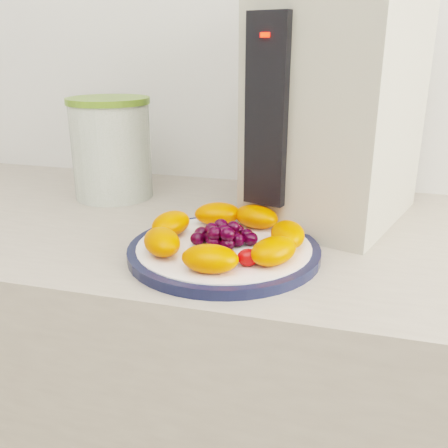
# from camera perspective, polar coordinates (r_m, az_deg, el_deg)

# --- Properties ---
(counter) EXTENTS (3.50, 0.60, 0.90)m
(counter) POSITION_cam_1_polar(r_m,az_deg,el_deg) (1.12, -1.59, -22.11)
(counter) COLOR #A99B8A
(counter) RESTS_ON floor
(cabinet_face) EXTENTS (3.48, 0.58, 0.84)m
(cabinet_face) POSITION_cam_1_polar(r_m,az_deg,el_deg) (1.14, -1.58, -23.23)
(cabinet_face) COLOR #81634B
(cabinet_face) RESTS_ON floor
(plate_rim) EXTENTS (0.28, 0.28, 0.01)m
(plate_rim) POSITION_cam_1_polar(r_m,az_deg,el_deg) (0.74, 0.00, -3.10)
(plate_rim) COLOR #111732
(plate_rim) RESTS_ON counter
(plate_face) EXTENTS (0.26, 0.26, 0.02)m
(plate_face) POSITION_cam_1_polar(r_m,az_deg,el_deg) (0.74, 0.00, -3.03)
(plate_face) COLOR white
(plate_face) RESTS_ON counter
(canister) EXTENTS (0.18, 0.18, 0.19)m
(canister) POSITION_cam_1_polar(r_m,az_deg,el_deg) (1.04, -12.71, 8.10)
(canister) COLOR #37571F
(canister) RESTS_ON counter
(canister_lid) EXTENTS (0.18, 0.18, 0.01)m
(canister_lid) POSITION_cam_1_polar(r_m,az_deg,el_deg) (1.02, -13.14, 13.57)
(canister_lid) COLOR #597B26
(canister_lid) RESTS_ON canister
(appliance_body) EXTENTS (0.30, 0.36, 0.39)m
(appliance_body) POSITION_cam_1_polar(r_m,az_deg,el_deg) (0.90, 13.07, 12.75)
(appliance_body) COLOR #A9A490
(appliance_body) RESTS_ON counter
(appliance_panel) EXTENTS (0.07, 0.04, 0.29)m
(appliance_panel) POSITION_cam_1_polar(r_m,az_deg,el_deg) (0.78, 4.95, 12.55)
(appliance_panel) COLOR black
(appliance_panel) RESTS_ON appliance_body
(appliance_led) EXTENTS (0.01, 0.01, 0.01)m
(appliance_led) POSITION_cam_1_polar(r_m,az_deg,el_deg) (0.76, 4.75, 20.74)
(appliance_led) COLOR #FF0C05
(appliance_led) RESTS_ON appliance_panel
(fruit_plate) EXTENTS (0.25, 0.24, 0.04)m
(fruit_plate) POSITION_cam_1_polar(r_m,az_deg,el_deg) (0.73, 0.15, -1.13)
(fruit_plate) COLOR #FF4B00
(fruit_plate) RESTS_ON plate_face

